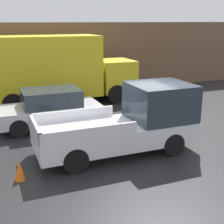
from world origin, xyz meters
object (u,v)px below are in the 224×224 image
object	(u,v)px
car	(50,108)
traffic_cone	(19,171)
pickup_truck	(132,121)
delivery_truck	(47,69)

from	to	relation	value
car	traffic_cone	xyz separation A→B (m)	(-1.69, -4.28, -0.52)
pickup_truck	delivery_truck	world-z (taller)	delivery_truck
delivery_truck	traffic_cone	xyz separation A→B (m)	(-2.34, -7.94, -1.62)
pickup_truck	traffic_cone	bearing A→B (deg)	-168.44
car	delivery_truck	distance (m)	3.87
car	traffic_cone	distance (m)	4.64
pickup_truck	traffic_cone	world-z (taller)	pickup_truck
car	delivery_truck	world-z (taller)	delivery_truck
pickup_truck	traffic_cone	size ratio (longest dim) A/B	9.31
pickup_truck	delivery_truck	xyz separation A→B (m)	(-1.48, 7.16, 0.88)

